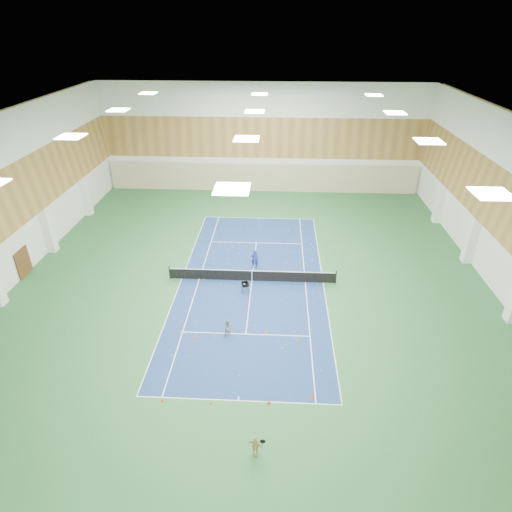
{
  "coord_description": "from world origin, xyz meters",
  "views": [
    {
      "loc": [
        1.8,
        -27.9,
        17.8
      ],
      "look_at": [
        0.29,
        0.39,
        2.0
      ],
      "focal_mm": 30.0,
      "sensor_mm": 36.0,
      "label": 1
    }
  ],
  "objects_px": {
    "child_court": "(228,328)",
    "ball_cart": "(245,287)",
    "child_apron": "(255,446)",
    "tennis_net": "(252,275)",
    "coach": "(255,259)"
  },
  "relations": [
    {
      "from": "child_apron",
      "to": "ball_cart",
      "type": "distance_m",
      "value": 13.51
    },
    {
      "from": "coach",
      "to": "child_apron",
      "type": "distance_m",
      "value": 17.13
    },
    {
      "from": "child_court",
      "to": "child_apron",
      "type": "bearing_deg",
      "value": -111.79
    },
    {
      "from": "child_apron",
      "to": "ball_cart",
      "type": "height_order",
      "value": "child_apron"
    },
    {
      "from": "tennis_net",
      "to": "child_court",
      "type": "xyz_separation_m",
      "value": [
        -1.09,
        -6.55,
        0.06
      ]
    },
    {
      "from": "child_apron",
      "to": "ball_cart",
      "type": "relative_size",
      "value": 1.37
    },
    {
      "from": "child_court",
      "to": "ball_cart",
      "type": "relative_size",
      "value": 1.43
    },
    {
      "from": "tennis_net",
      "to": "ball_cart",
      "type": "bearing_deg",
      "value": -104.2
    },
    {
      "from": "child_court",
      "to": "ball_cart",
      "type": "height_order",
      "value": "child_court"
    },
    {
      "from": "coach",
      "to": "ball_cart",
      "type": "bearing_deg",
      "value": 74.02
    },
    {
      "from": "child_apron",
      "to": "ball_cart",
      "type": "bearing_deg",
      "value": 115.23
    },
    {
      "from": "coach",
      "to": "child_court",
      "type": "distance_m",
      "value": 8.71
    },
    {
      "from": "child_court",
      "to": "child_apron",
      "type": "relative_size",
      "value": 1.04
    },
    {
      "from": "tennis_net",
      "to": "child_apron",
      "type": "bearing_deg",
      "value": -85.95
    },
    {
      "from": "tennis_net",
      "to": "ball_cart",
      "type": "distance_m",
      "value": 1.65
    }
  ]
}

